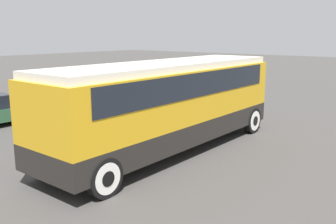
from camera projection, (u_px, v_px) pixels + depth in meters
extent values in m
plane|color=#423F3D|center=(168.00, 151.00, 12.94)|extent=(120.00, 120.00, 0.00)
cube|color=black|center=(168.00, 129.00, 12.78)|extent=(9.77, 2.49, 0.72)
cube|color=gold|center=(168.00, 94.00, 12.53)|extent=(9.77, 2.49, 1.68)
cube|color=black|center=(168.00, 82.00, 12.45)|extent=(8.59, 2.53, 0.76)
cube|color=silver|center=(168.00, 65.00, 12.34)|extent=(9.57, 2.29, 0.22)
cube|color=gold|center=(237.00, 86.00, 16.19)|extent=(0.36, 2.39, 1.92)
cylinder|color=black|center=(252.00, 120.00, 15.23)|extent=(1.03, 0.28, 1.03)
cylinder|color=silver|center=(252.00, 120.00, 15.23)|extent=(0.80, 0.30, 0.80)
cylinder|color=black|center=(252.00, 120.00, 15.23)|extent=(0.39, 0.32, 0.39)
cylinder|color=black|center=(205.00, 113.00, 16.62)|extent=(1.03, 0.28, 1.03)
cylinder|color=silver|center=(205.00, 113.00, 16.62)|extent=(0.80, 0.30, 0.80)
cylinder|color=black|center=(205.00, 113.00, 16.62)|extent=(0.39, 0.32, 0.39)
cylinder|color=black|center=(104.00, 178.00, 9.16)|extent=(1.03, 0.28, 1.03)
cylinder|color=silver|center=(104.00, 178.00, 9.16)|extent=(0.80, 0.30, 0.80)
cylinder|color=black|center=(104.00, 178.00, 9.16)|extent=(0.39, 0.32, 0.39)
cylinder|color=black|center=(50.00, 159.00, 10.56)|extent=(1.03, 0.28, 1.03)
cylinder|color=silver|center=(50.00, 159.00, 10.56)|extent=(0.80, 0.30, 0.80)
cylinder|color=black|center=(50.00, 159.00, 10.56)|extent=(0.39, 0.32, 0.39)
cube|color=navy|center=(122.00, 95.00, 21.18)|extent=(4.26, 1.83, 0.64)
cube|color=black|center=(119.00, 85.00, 20.93)|extent=(2.22, 1.65, 0.56)
cylinder|color=black|center=(152.00, 97.00, 21.96)|extent=(0.71, 0.22, 0.71)
cylinder|color=black|center=(152.00, 97.00, 21.96)|extent=(0.27, 0.26, 0.27)
cylinder|color=black|center=(131.00, 94.00, 22.98)|extent=(0.71, 0.22, 0.71)
cylinder|color=black|center=(131.00, 94.00, 22.98)|extent=(0.27, 0.26, 0.27)
cylinder|color=black|center=(110.00, 105.00, 19.48)|extent=(0.71, 0.22, 0.71)
cylinder|color=black|center=(110.00, 105.00, 19.48)|extent=(0.27, 0.26, 0.27)
cylinder|color=black|center=(90.00, 101.00, 20.49)|extent=(0.71, 0.22, 0.71)
cylinder|color=black|center=(90.00, 101.00, 20.49)|extent=(0.27, 0.26, 0.27)
cylinder|color=black|center=(31.00, 116.00, 17.05)|extent=(0.64, 0.22, 0.64)
cylinder|color=black|center=(31.00, 116.00, 17.05)|extent=(0.24, 0.26, 0.24)
cylinder|color=black|center=(11.00, 111.00, 18.09)|extent=(0.64, 0.22, 0.64)
cylinder|color=black|center=(11.00, 111.00, 18.09)|extent=(0.24, 0.26, 0.24)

